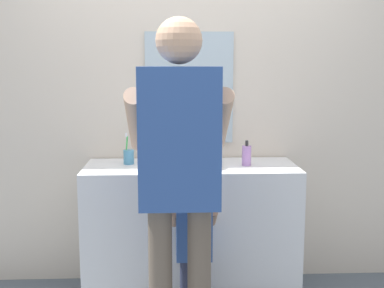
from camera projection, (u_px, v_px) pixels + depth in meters
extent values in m
cube|color=beige|center=(189.00, 93.00, 3.49)|extent=(4.40, 0.08, 2.70)
cube|color=silver|center=(189.00, 88.00, 3.43)|extent=(0.61, 0.02, 0.77)
cube|color=white|center=(191.00, 231.00, 3.31)|extent=(1.39, 0.54, 0.90)
cylinder|color=white|center=(191.00, 158.00, 3.21)|extent=(0.38, 0.38, 0.11)
cylinder|color=silver|center=(191.00, 157.00, 3.21)|extent=(0.31, 0.31, 0.09)
cylinder|color=#B7BABF|center=(190.00, 146.00, 3.45)|extent=(0.03, 0.03, 0.18)
cylinder|color=#B7BABF|center=(190.00, 136.00, 3.37)|extent=(0.02, 0.12, 0.02)
cylinder|color=#B7BABF|center=(180.00, 156.00, 3.45)|extent=(0.04, 0.04, 0.05)
cylinder|color=#B7BABF|center=(200.00, 155.00, 3.46)|extent=(0.04, 0.04, 0.05)
cylinder|color=#4C8EB2|center=(129.00, 157.00, 3.28)|extent=(0.07, 0.07, 0.09)
cylinder|color=green|center=(127.00, 149.00, 3.28)|extent=(0.02, 0.04, 0.17)
cube|color=white|center=(126.00, 135.00, 3.26)|extent=(0.01, 0.02, 0.02)
cylinder|color=#B27FC6|center=(247.00, 156.00, 3.23)|extent=(0.06, 0.06, 0.13)
cylinder|color=#2D2D2D|center=(247.00, 143.00, 3.22)|extent=(0.02, 0.02, 0.04)
cube|color=#33569E|center=(194.00, 229.00, 2.88)|extent=(0.21, 0.12, 0.36)
sphere|color=#A87A5B|center=(194.00, 188.00, 2.85)|extent=(0.12, 0.12, 0.12)
cylinder|color=#A87A5B|center=(174.00, 219.00, 2.97)|extent=(0.05, 0.25, 0.20)
cylinder|color=#A87A5B|center=(212.00, 219.00, 2.98)|extent=(0.05, 0.25, 0.20)
cylinder|color=#6B5B4C|center=(161.00, 282.00, 2.62)|extent=(0.13, 0.13, 0.82)
cylinder|color=#6B5B4C|center=(199.00, 281.00, 2.63)|extent=(0.13, 0.13, 0.82)
cube|color=#33569E|center=(179.00, 138.00, 2.50)|extent=(0.41, 0.23, 0.72)
sphere|color=#D8A884|center=(179.00, 40.00, 2.43)|extent=(0.23, 0.23, 0.23)
cylinder|color=#D8A884|center=(137.00, 122.00, 2.67)|extent=(0.10, 0.50, 0.39)
cylinder|color=#D8A884|center=(220.00, 121.00, 2.69)|extent=(0.10, 0.50, 0.39)
cylinder|color=#E5387F|center=(216.00, 149.00, 2.90)|extent=(0.01, 0.14, 0.03)
cube|color=white|center=(215.00, 145.00, 2.98)|extent=(0.01, 0.02, 0.02)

